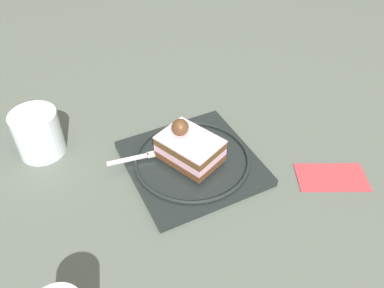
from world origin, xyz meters
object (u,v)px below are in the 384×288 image
object	(u,v)px
drink_glass_near	(39,136)
dessert_plate	(192,162)
cake_slice	(189,147)
folded_napkin	(332,177)
fork	(142,156)

from	to	relation	value
drink_glass_near	dessert_plate	bearing A→B (deg)	158.41
cake_slice	folded_napkin	xyz separation A→B (m)	(-0.22, 0.08, -0.04)
cake_slice	folded_napkin	size ratio (longest dim) A/B	1.06
fork	cake_slice	bearing A→B (deg)	166.06
cake_slice	drink_glass_near	size ratio (longest dim) A/B	1.48
dessert_plate	folded_napkin	xyz separation A→B (m)	(-0.22, 0.08, -0.01)
drink_glass_near	folded_napkin	distance (m)	0.50
folded_napkin	cake_slice	bearing A→B (deg)	-19.73
dessert_plate	drink_glass_near	distance (m)	0.27
fork	drink_glass_near	xyz separation A→B (m)	(0.17, -0.08, 0.01)
drink_glass_near	folded_napkin	world-z (taller)	drink_glass_near
dessert_plate	fork	bearing A→B (deg)	-13.28
drink_glass_near	folded_napkin	xyz separation A→B (m)	(-0.46, 0.18, -0.03)
fork	drink_glass_near	distance (m)	0.18
dessert_plate	drink_glass_near	xyz separation A→B (m)	(0.25, -0.10, 0.03)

